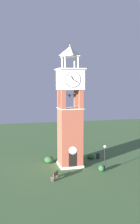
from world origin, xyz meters
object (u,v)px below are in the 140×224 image
Objects in this scene: trash_bin at (98,156)px; park_bench at (55,175)px; lamp_post at (105,153)px; clock_tower at (70,117)px.

park_bench is at bearing -140.25° from trash_bin.
trash_bin is (1.16, 5.53, -2.06)m from lamp_post.
trash_bin is at bearing 78.21° from lamp_post.
park_bench is 10.43m from trash_bin.
park_bench is (-3.03, -4.50, -6.45)m from clock_tower.
lamp_post is 6.01m from trash_bin.
clock_tower is 10.41× the size of park_bench.
clock_tower is 8.43m from park_bench.
clock_tower reaches higher than trash_bin.
trash_bin is at bearing 39.75° from park_bench.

